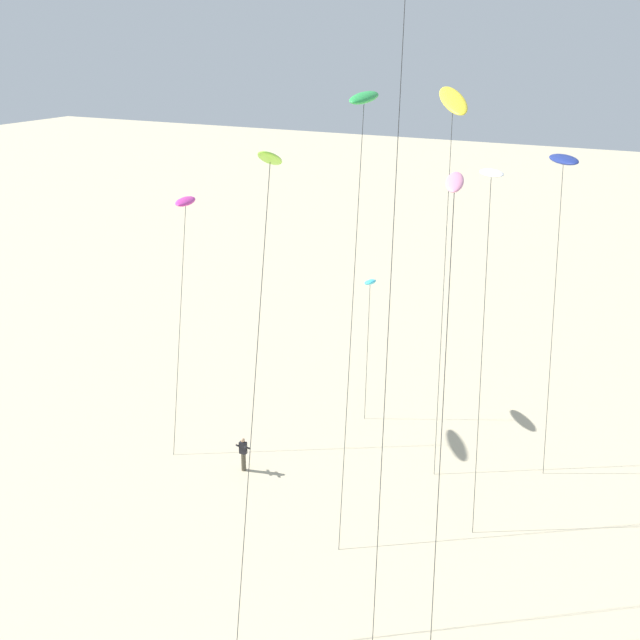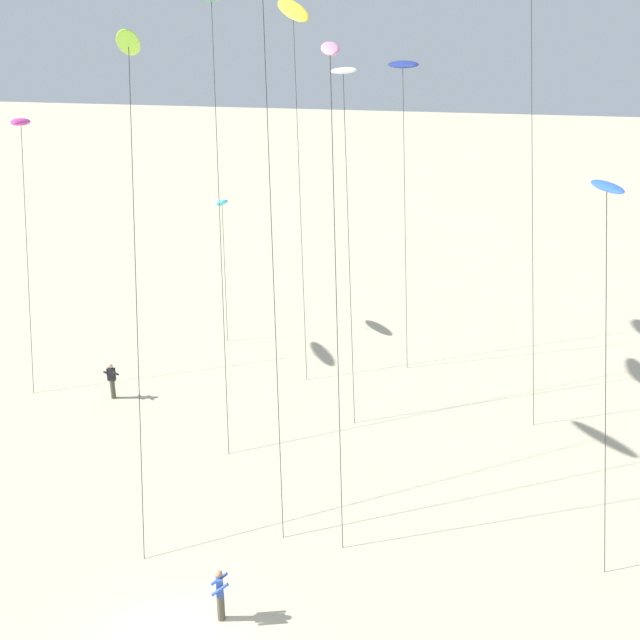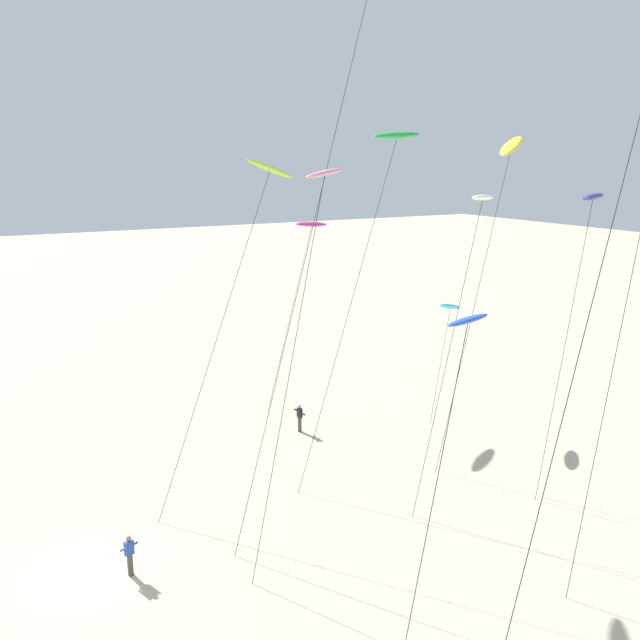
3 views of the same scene
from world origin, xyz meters
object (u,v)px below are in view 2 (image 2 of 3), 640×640
object	(u,v)px
kite_blue	(607,195)
kite_pink	(330,59)
kite_navy	(403,66)
kite_flyer_middle	(112,380)
kite_lime	(129,47)
kite_white	(343,74)
kite_magenta	(21,123)
kite_yellow	(293,12)
kite_flyer_nearest	(220,594)
kite_cyan	(222,203)

from	to	relation	value
kite_blue	kite_pink	bearing A→B (deg)	178.83
kite_navy	kite_flyer_middle	distance (m)	19.63
kite_lime	kite_white	size ratio (longest dim) A/B	1.11
kite_magenta	kite_flyer_middle	xyz separation A→B (m)	(5.09, -3.52, -10.60)
kite_white	kite_flyer_middle	size ratio (longest dim) A/B	8.47
kite_lime	kite_pink	bearing A→B (deg)	-8.27
kite_navy	kite_pink	distance (m)	13.95
kite_yellow	kite_flyer_middle	xyz separation A→B (m)	(-6.16, -9.26, -15.28)
kite_yellow	kite_flyer_nearest	xyz separation A→B (m)	(3.13, -21.29, -15.28)
kite_flyer_nearest	kite_flyer_middle	world-z (taller)	same
kite_navy	kite_lime	distance (m)	14.99
kite_lime	kite_flyer_nearest	bearing A→B (deg)	-57.46
kite_cyan	kite_white	xyz separation A→B (m)	(7.14, -4.46, 6.76)
kite_cyan	kite_pink	xyz separation A→B (m)	(8.45, -13.36, 7.78)
kite_lime	kite_flyer_nearest	world-z (taller)	kite_lime
kite_white	kite_flyer_middle	xyz separation A→B (m)	(-9.48, -4.47, -12.86)
kite_pink	kite_blue	size ratio (longest dim) A/B	1.34
kite_flyer_nearest	kite_flyer_middle	distance (m)	15.20
kite_white	kite_navy	bearing A→B (deg)	69.56
kite_cyan	kite_flyer_middle	bearing A→B (deg)	-104.68
kite_navy	kite_flyer_middle	world-z (taller)	kite_navy
kite_navy	kite_magenta	distance (m)	17.64
kite_cyan	kite_pink	size ratio (longest dim) A/B	0.49
kite_lime	kite_pink	xyz separation A→B (m)	(7.00, -1.02, -0.25)
kite_lime	kite_blue	size ratio (longest dim) A/B	1.37
kite_lime	kite_pink	size ratio (longest dim) A/B	1.03
kite_navy	kite_magenta	xyz separation A→B (m)	(-16.44, -5.96, -2.31)
kite_pink	kite_blue	xyz separation A→B (m)	(8.36, -0.17, -3.70)
kite_pink	kite_flyer_middle	bearing A→B (deg)	157.69
kite_yellow	kite_flyer_nearest	bearing A→B (deg)	-81.62
kite_cyan	kite_flyer_nearest	xyz separation A→B (m)	(6.95, -20.96, -6.10)
kite_navy	kite_cyan	bearing A→B (deg)	-176.50
kite_navy	kite_blue	bearing A→B (deg)	-61.02
kite_cyan	kite_lime	size ratio (longest dim) A/B	0.48
kite_blue	kite_lime	bearing A→B (deg)	175.57
kite_magenta	kite_blue	size ratio (longest dim) A/B	1.03
kite_magenta	kite_blue	distance (m)	25.56
kite_flyer_nearest	kite_flyer_middle	size ratio (longest dim) A/B	1.00
kite_lime	kite_flyer_middle	distance (m)	15.03
kite_cyan	kite_magenta	xyz separation A→B (m)	(-7.43, -5.41, 4.50)
kite_blue	kite_flyer_nearest	xyz separation A→B (m)	(-9.86, -7.43, -10.18)
kite_yellow	kite_white	xyz separation A→B (m)	(3.33, -4.79, -2.42)
kite_navy	kite_blue	xyz separation A→B (m)	(7.80, -14.08, -2.73)
kite_blue	kite_white	bearing A→B (deg)	136.82
kite_navy	kite_blue	world-z (taller)	kite_navy
kite_navy	kite_white	xyz separation A→B (m)	(-1.87, -5.01, -0.05)
kite_navy	kite_cyan	world-z (taller)	kite_navy
kite_magenta	kite_lime	distance (m)	11.80
kite_cyan	kite_white	world-z (taller)	kite_white
kite_magenta	kite_flyer_nearest	xyz separation A→B (m)	(14.38, -15.55, -10.60)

